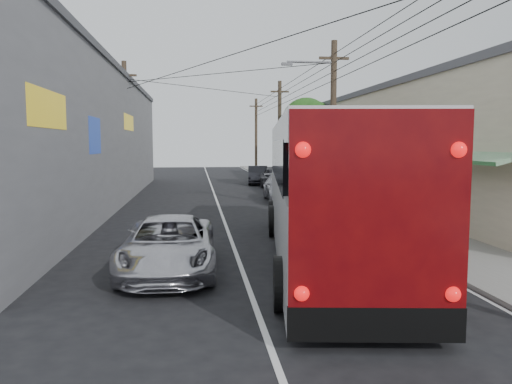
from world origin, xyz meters
TOP-DOWN VIEW (x-y plane):
  - ground at (0.00, 0.00)m, footprint 120.00×120.00m
  - sidewalk at (6.50, 20.00)m, footprint 3.00×80.00m
  - building_right at (10.99, 22.00)m, footprint 7.09×40.00m
  - building_left at (-8.50, 18.00)m, footprint 7.20×36.00m
  - utility_poles at (3.13, 20.33)m, footprint 11.80×45.28m
  - street_tree at (6.87, 26.02)m, footprint 4.40×4.00m
  - coach_bus at (2.50, 4.15)m, footprint 4.54×13.67m
  - jeepney at (-1.88, 2.94)m, footprint 2.41×5.11m
  - parked_suv at (3.80, 18.00)m, footprint 2.36×5.36m
  - parked_car_mid at (4.60, 25.27)m, footprint 2.27×4.92m
  - parked_car_far at (3.80, 30.23)m, footprint 1.99×4.59m
  - pedestrian_near at (7.60, 10.49)m, footprint 0.70×0.54m
  - pedestrian_far at (7.00, 10.83)m, footprint 0.96×0.83m

SIDE VIEW (x-z plane):
  - ground at x=0.00m, z-range 0.00..0.00m
  - sidewalk at x=6.50m, z-range 0.00..0.12m
  - jeepney at x=-1.88m, z-range 0.00..1.41m
  - parked_car_far at x=3.80m, z-range 0.00..1.47m
  - parked_suv at x=3.80m, z-range 0.00..1.53m
  - parked_car_mid at x=4.60m, z-range 0.00..1.63m
  - pedestrian_far at x=7.00m, z-range 0.12..1.81m
  - pedestrian_near at x=7.60m, z-range 0.12..1.84m
  - coach_bus at x=2.50m, z-range 0.07..3.94m
  - building_right at x=10.99m, z-range 0.03..6.28m
  - building_left at x=-8.50m, z-range 0.03..7.28m
  - utility_poles at x=3.13m, z-range 0.13..8.13m
  - street_tree at x=6.87m, z-range 1.37..7.97m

